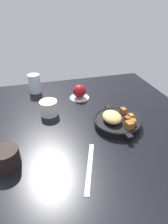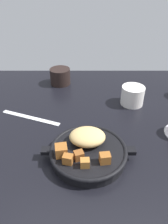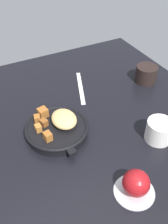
{
  "view_description": "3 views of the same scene",
  "coord_description": "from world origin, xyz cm",
  "px_view_note": "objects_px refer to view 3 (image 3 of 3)",
  "views": [
    {
      "loc": [
        -63.6,
        21.39,
        49.33
      ],
      "look_at": [
        2.77,
        3.4,
        5.98
      ],
      "focal_mm": 30.07,
      "sensor_mm": 36.0,
      "label": 1
    },
    {
      "loc": [
        -3.6,
        -51.07,
        42.77
      ],
      "look_at": [
        -3.85,
        1.92,
        6.73
      ],
      "focal_mm": 33.96,
      "sensor_mm": 36.0,
      "label": 2
    },
    {
      "loc": [
        53.69,
        -29.19,
        59.89
      ],
      "look_at": [
        -0.5,
        -1.35,
        7.27
      ],
      "focal_mm": 40.53,
      "sensor_mm": 36.0,
      "label": 3
    }
  ],
  "objects_px": {
    "red_apple": "(136,183)",
    "ceramic_mug_white": "(159,131)",
    "coffee_mug_dark": "(146,74)",
    "cast_iron_skillet": "(57,127)",
    "butter_knife": "(81,87)"
  },
  "relations": [
    {
      "from": "red_apple",
      "to": "ceramic_mug_white",
      "type": "height_order",
      "value": "red_apple"
    },
    {
      "from": "coffee_mug_dark",
      "to": "red_apple",
      "type": "bearing_deg",
      "value": -40.55
    },
    {
      "from": "cast_iron_skillet",
      "to": "ceramic_mug_white",
      "type": "bearing_deg",
      "value": 58.26
    },
    {
      "from": "red_apple",
      "to": "ceramic_mug_white",
      "type": "bearing_deg",
      "value": 124.67
    },
    {
      "from": "ceramic_mug_white",
      "to": "cast_iron_skillet",
      "type": "bearing_deg",
      "value": -121.74
    },
    {
      "from": "cast_iron_skillet",
      "to": "butter_knife",
      "type": "height_order",
      "value": "cast_iron_skillet"
    },
    {
      "from": "butter_knife",
      "to": "red_apple",
      "type": "bearing_deg",
      "value": 10.9
    },
    {
      "from": "coffee_mug_dark",
      "to": "butter_knife",
      "type": "bearing_deg",
      "value": -106.94
    },
    {
      "from": "coffee_mug_dark",
      "to": "ceramic_mug_white",
      "type": "height_order",
      "value": "ceramic_mug_white"
    },
    {
      "from": "red_apple",
      "to": "butter_knife",
      "type": "xyz_separation_m",
      "value": [
        -0.49,
        0.09,
        -0.04
      ]
    },
    {
      "from": "cast_iron_skillet",
      "to": "coffee_mug_dark",
      "type": "distance_m",
      "value": 0.46
    },
    {
      "from": "cast_iron_skillet",
      "to": "coffee_mug_dark",
      "type": "relative_size",
      "value": 2.86
    },
    {
      "from": "butter_knife",
      "to": "coffee_mug_dark",
      "type": "height_order",
      "value": "coffee_mug_dark"
    },
    {
      "from": "red_apple",
      "to": "ceramic_mug_white",
      "type": "xyz_separation_m",
      "value": [
        -0.13,
        0.18,
        -0.01
      ]
    },
    {
      "from": "red_apple",
      "to": "coffee_mug_dark",
      "type": "relative_size",
      "value": 0.82
    }
  ]
}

